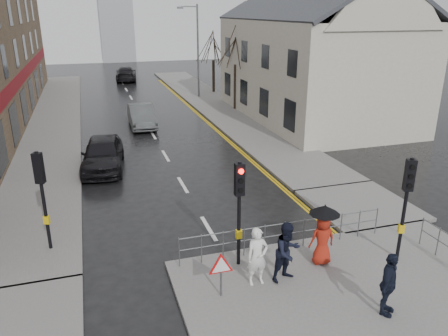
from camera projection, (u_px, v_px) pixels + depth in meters
ground at (234, 272)px, 13.56m from camera, size 120.00×120.00×0.00m
near_pavement at (388, 323)px, 11.24m from camera, size 10.00×9.00×0.14m
left_pavement at (52, 119)px, 32.34m from camera, size 4.00×44.00×0.14m
right_pavement at (213, 103)px, 37.78m from camera, size 4.00×40.00×0.14m
pavement_bridge_right at (360, 205)px, 18.05m from camera, size 4.00×4.20×0.14m
building_right_cream at (313, 52)px, 31.44m from camera, size 9.00×16.40×10.10m
church_tower at (114, 1)px, 66.52m from camera, size 5.00×5.00×18.00m
traffic_signal_near_left at (239, 196)px, 12.95m from camera, size 0.28×0.27×3.40m
traffic_signal_near_right at (407, 192)px, 13.28m from camera, size 0.34×0.33×3.40m
traffic_signal_far_left at (41, 184)px, 13.87m from camera, size 0.34×0.33×3.40m
guard_railing_front at (285, 230)px, 14.35m from camera, size 7.14×0.04×1.00m
warning_sign at (221, 268)px, 11.90m from camera, size 0.80×0.07×1.35m
street_lamp at (196, 45)px, 38.70m from camera, size 1.83×0.25×8.00m
tree_near at (236, 45)px, 33.65m from camera, size 2.40×2.40×6.58m
tree_far at (213, 46)px, 41.21m from camera, size 2.40×2.40×5.64m
pedestrian_a at (257, 257)px, 12.48m from camera, size 0.65×0.43×1.76m
pedestrian_b at (287, 252)px, 12.65m from camera, size 1.06×0.92×1.84m
pedestrian_with_umbrella at (323, 232)px, 13.42m from camera, size 0.96×0.96×1.98m
pedestrian_d at (388, 284)px, 11.21m from camera, size 1.07×1.00×1.77m
car_parked at (103, 154)px, 22.03m from camera, size 2.52×5.07×1.66m
car_mid at (142, 116)px, 30.10m from camera, size 1.69×4.68×1.54m
car_far at (126, 74)px, 49.73m from camera, size 2.79×5.67×1.59m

